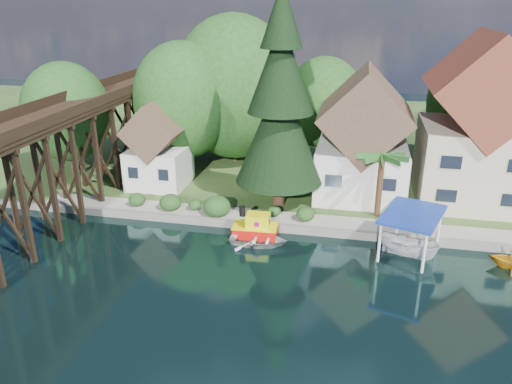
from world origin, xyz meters
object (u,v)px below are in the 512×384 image
at_px(boat_yellow, 512,258).
at_px(trestle_bridge, 45,162).
at_px(boat_white_a, 258,239).
at_px(house_left, 363,143).
at_px(house_center, 476,132).
at_px(boat_canopy, 410,238).
at_px(conifer, 280,105).
at_px(shed, 158,150).
at_px(palm_tree, 382,158).
at_px(tugboat, 256,227).

bearing_deg(boat_yellow, trestle_bridge, 103.56).
bearing_deg(boat_white_a, house_left, -35.38).
height_order(house_center, boat_canopy, house_center).
height_order(trestle_bridge, house_center, house_center).
distance_m(conifer, boat_canopy, 14.01).
height_order(shed, palm_tree, shed).
distance_m(conifer, boat_white_a, 10.67).
bearing_deg(shed, boat_white_a, -38.69).
xyz_separation_m(shed, conifer, (11.45, -2.39, 5.10)).
xyz_separation_m(house_center, boat_white_a, (-15.96, -10.84, -5.98)).
height_order(conifer, palm_tree, conifer).
bearing_deg(trestle_bridge, boat_yellow, 0.94).
distance_m(trestle_bridge, house_left, 25.42).
relative_size(trestle_bridge, boat_white_a, 10.47).
xyz_separation_m(tugboat, boat_canopy, (10.92, -0.97, 0.70)).
xyz_separation_m(shed, boat_white_a, (11.04, -8.84, -3.39)).
bearing_deg(boat_white_a, boat_yellow, -91.24).
distance_m(shed, conifer, 12.76).
bearing_deg(trestle_bridge, boat_canopy, 1.59).
xyz_separation_m(trestle_bridge, conifer, (16.45, 6.93, 3.58)).
distance_m(palm_tree, boat_yellow, 11.27).
bearing_deg(house_left, shed, -175.23).
distance_m(conifer, palm_tree, 8.86).
relative_size(conifer, palm_tree, 3.21).
height_order(house_left, boat_canopy, house_left).
bearing_deg(shed, conifer, -11.81).
bearing_deg(tugboat, boat_canopy, -5.10).
relative_size(shed, tugboat, 2.31).
height_order(shed, boat_canopy, shed).
relative_size(shed, boat_white_a, 1.86).
distance_m(house_center, boat_yellow, 12.23).
bearing_deg(house_left, house_center, 3.18).
xyz_separation_m(trestle_bridge, tugboat, (15.60, 1.71, -4.63)).
relative_size(trestle_bridge, house_center, 3.18).
distance_m(house_center, shed, 27.20).
distance_m(palm_tree, boat_canopy, 7.04).
bearing_deg(boat_white_a, house_center, -57.25).
bearing_deg(trestle_bridge, tugboat, 6.26).
distance_m(tugboat, boat_yellow, 17.52).
bearing_deg(shed, house_center, 4.24).
bearing_deg(trestle_bridge, house_center, 19.49).
bearing_deg(house_left, trestle_bridge, -154.79).
relative_size(shed, boat_yellow, 2.79).
xyz_separation_m(house_left, boat_white_a, (-6.96, -10.34, -4.70)).
relative_size(house_center, shed, 1.77).
bearing_deg(shed, boat_yellow, -17.37).
relative_size(house_center, boat_yellow, 4.93).
xyz_separation_m(conifer, boat_white_a, (-0.42, -6.45, -8.49)).
xyz_separation_m(shed, boat_canopy, (21.52, -8.59, -2.41)).
bearing_deg(tugboat, house_center, 30.39).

